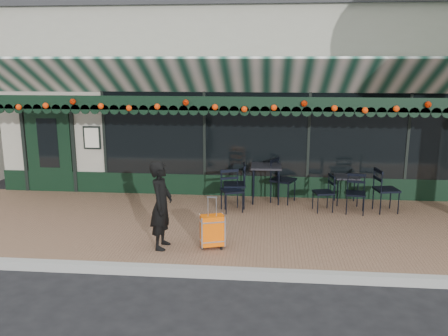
# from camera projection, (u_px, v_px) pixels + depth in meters

# --- Properties ---
(ground) EXTENTS (80.00, 80.00, 0.00)m
(ground) POSITION_uv_depth(u_px,v_px,m) (235.00, 275.00, 7.43)
(ground) COLOR black
(ground) RESTS_ON ground
(sidewalk) EXTENTS (18.00, 4.00, 0.15)m
(sidewalk) POSITION_uv_depth(u_px,v_px,m) (242.00, 227.00, 9.35)
(sidewalk) COLOR brown
(sidewalk) RESTS_ON ground
(curb) EXTENTS (18.00, 0.16, 0.15)m
(curb) POSITION_uv_depth(u_px,v_px,m) (234.00, 273.00, 7.34)
(curb) COLOR #9E9E99
(curb) RESTS_ON ground
(restaurant_building) EXTENTS (12.00, 9.60, 4.50)m
(restaurant_building) POSITION_uv_depth(u_px,v_px,m) (253.00, 95.00, 14.53)
(restaurant_building) COLOR gray
(restaurant_building) RESTS_ON ground
(woman) EXTENTS (0.39, 0.57, 1.51)m
(woman) POSITION_uv_depth(u_px,v_px,m) (161.00, 205.00, 8.00)
(woman) COLOR black
(woman) RESTS_ON sidewalk
(suitcase) EXTENTS (0.44, 0.33, 0.91)m
(suitcase) POSITION_uv_depth(u_px,v_px,m) (212.00, 231.00, 8.08)
(suitcase) COLOR #FB6007
(suitcase) RESTS_ON sidewalk
(cafe_table_a) EXTENTS (0.52, 0.52, 0.64)m
(cafe_table_a) POSITION_uv_depth(u_px,v_px,m) (347.00, 179.00, 10.53)
(cafe_table_a) COLOR black
(cafe_table_a) RESTS_ON sidewalk
(cafe_table_b) EXTENTS (0.68, 0.68, 0.84)m
(cafe_table_b) POSITION_uv_depth(u_px,v_px,m) (266.00, 169.00, 10.67)
(cafe_table_b) COLOR black
(cafe_table_b) RESTS_ON sidewalk
(chair_a_left) EXTENTS (0.48, 0.48, 0.80)m
(chair_a_left) POSITION_uv_depth(u_px,v_px,m) (323.00, 193.00, 10.05)
(chair_a_left) COLOR black
(chair_a_left) RESTS_ON sidewalk
(chair_a_right) EXTENTS (0.55, 0.55, 0.95)m
(chair_a_right) POSITION_uv_depth(u_px,v_px,m) (386.00, 190.00, 9.99)
(chair_a_right) COLOR black
(chair_a_right) RESTS_ON sidewalk
(chair_a_front) EXTENTS (0.48, 0.48, 0.83)m
(chair_a_front) POSITION_uv_depth(u_px,v_px,m) (356.00, 194.00, 9.92)
(chair_a_front) COLOR black
(chair_a_front) RESTS_ON sidewalk
(chair_b_left) EXTENTS (0.54, 0.54, 0.99)m
(chair_b_left) POSITION_uv_depth(u_px,v_px,m) (234.00, 185.00, 10.31)
(chair_b_left) COLOR black
(chair_b_left) RESTS_ON sidewalk
(chair_b_right) EXTENTS (0.66, 0.66, 1.00)m
(chair_b_right) POSITION_uv_depth(u_px,v_px,m) (283.00, 180.00, 10.68)
(chair_b_right) COLOR black
(chair_b_right) RESTS_ON sidewalk
(chair_b_front) EXTENTS (0.58, 0.58, 0.89)m
(chair_b_front) POSITION_uv_depth(u_px,v_px,m) (232.00, 191.00, 10.03)
(chair_b_front) COLOR black
(chair_b_front) RESTS_ON sidewalk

